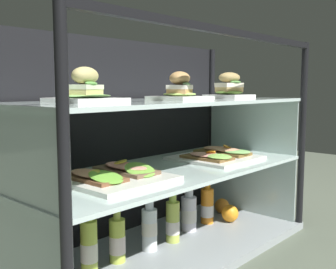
{
  "coord_description": "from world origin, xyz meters",
  "views": [
    {
      "loc": [
        -1.18,
        -1.07,
        0.68
      ],
      "look_at": [
        0.0,
        0.0,
        0.5
      ],
      "focal_mm": 43.38,
      "sensor_mm": 36.0,
      "label": 1
    }
  ],
  "objects_px": {
    "open_sandwich_tray_far_right": "(217,155)",
    "juice_bottle_tucked_behind": "(52,261)",
    "juice_bottle_front_left_end": "(189,212)",
    "open_sandwich_tray_near_right_corner": "(115,175)",
    "plated_roll_sandwich_near_left_corner": "(180,90)",
    "plated_roll_sandwich_far_left": "(229,89)",
    "juice_bottle_near_post": "(207,206)",
    "juice_bottle_back_center": "(117,240)",
    "juice_bottle_back_right": "(89,247)",
    "plated_roll_sandwich_right_of_center": "(86,90)",
    "orange_fruit_near_left_post": "(230,213)",
    "juice_bottle_front_right_end": "(149,227)",
    "juice_bottle_front_fourth": "(173,221)",
    "orange_fruit_beside_bottles": "(222,206)"
  },
  "relations": [
    {
      "from": "juice_bottle_front_fourth",
      "to": "orange_fruit_near_left_post",
      "type": "bearing_deg",
      "value": -5.54
    },
    {
      "from": "juice_bottle_front_right_end",
      "to": "juice_bottle_near_post",
      "type": "xyz_separation_m",
      "value": [
        0.42,
        0.03,
        -0.01
      ]
    },
    {
      "from": "plated_roll_sandwich_right_of_center",
      "to": "open_sandwich_tray_near_right_corner",
      "type": "bearing_deg",
      "value": -20.3
    },
    {
      "from": "juice_bottle_front_right_end",
      "to": "orange_fruit_beside_bottles",
      "type": "xyz_separation_m",
      "value": [
        0.59,
        0.06,
        -0.06
      ]
    },
    {
      "from": "plated_roll_sandwich_right_of_center",
      "to": "juice_bottle_front_fourth",
      "type": "relative_size",
      "value": 0.89
    },
    {
      "from": "plated_roll_sandwich_right_of_center",
      "to": "juice_bottle_back_right",
      "type": "bearing_deg",
      "value": 55.08
    },
    {
      "from": "plated_roll_sandwich_right_of_center",
      "to": "juice_bottle_tucked_behind",
      "type": "distance_m",
      "value": 0.56
    },
    {
      "from": "juice_bottle_tucked_behind",
      "to": "juice_bottle_near_post",
      "type": "distance_m",
      "value": 0.85
    },
    {
      "from": "juice_bottle_back_center",
      "to": "orange_fruit_near_left_post",
      "type": "distance_m",
      "value": 0.67
    },
    {
      "from": "open_sandwich_tray_far_right",
      "to": "juice_bottle_tucked_behind",
      "type": "height_order",
      "value": "open_sandwich_tray_far_right"
    },
    {
      "from": "open_sandwich_tray_far_right",
      "to": "juice_bottle_back_right",
      "type": "bearing_deg",
      "value": 174.38
    },
    {
      "from": "open_sandwich_tray_near_right_corner",
      "to": "juice_bottle_front_right_end",
      "type": "height_order",
      "value": "open_sandwich_tray_near_right_corner"
    },
    {
      "from": "plated_roll_sandwich_right_of_center",
      "to": "plated_roll_sandwich_far_left",
      "type": "distance_m",
      "value": 0.77
    },
    {
      "from": "juice_bottle_front_left_end",
      "to": "juice_bottle_near_post",
      "type": "relative_size",
      "value": 0.98
    },
    {
      "from": "plated_roll_sandwich_right_of_center",
      "to": "plated_roll_sandwich_near_left_corner",
      "type": "bearing_deg",
      "value": -12.63
    },
    {
      "from": "juice_bottle_near_post",
      "to": "juice_bottle_back_center",
      "type": "bearing_deg",
      "value": -178.47
    },
    {
      "from": "plated_roll_sandwich_far_left",
      "to": "juice_bottle_front_right_end",
      "type": "distance_m",
      "value": 0.72
    },
    {
      "from": "plated_roll_sandwich_near_left_corner",
      "to": "plated_roll_sandwich_far_left",
      "type": "height_order",
      "value": "plated_roll_sandwich_far_left"
    },
    {
      "from": "orange_fruit_beside_bottles",
      "to": "juice_bottle_tucked_behind",
      "type": "bearing_deg",
      "value": -177.09
    },
    {
      "from": "open_sandwich_tray_near_right_corner",
      "to": "open_sandwich_tray_far_right",
      "type": "xyz_separation_m",
      "value": [
        0.59,
        -0.01,
        -0.0
      ]
    },
    {
      "from": "juice_bottle_front_fourth",
      "to": "juice_bottle_near_post",
      "type": "height_order",
      "value": "juice_bottle_front_fourth"
    },
    {
      "from": "orange_fruit_near_left_post",
      "to": "juice_bottle_front_right_end",
      "type": "bearing_deg",
      "value": 174.98
    },
    {
      "from": "juice_bottle_front_right_end",
      "to": "plated_roll_sandwich_right_of_center",
      "type": "bearing_deg",
      "value": -178.46
    },
    {
      "from": "open_sandwich_tray_far_right",
      "to": "orange_fruit_near_left_post",
      "type": "distance_m",
      "value": 0.33
    },
    {
      "from": "juice_bottle_back_right",
      "to": "juice_bottle_front_fourth",
      "type": "distance_m",
      "value": 0.42
    },
    {
      "from": "open_sandwich_tray_near_right_corner",
      "to": "juice_bottle_near_post",
      "type": "height_order",
      "value": "open_sandwich_tray_near_right_corner"
    },
    {
      "from": "plated_roll_sandwich_near_left_corner",
      "to": "juice_bottle_near_post",
      "type": "bearing_deg",
      "value": 19.25
    },
    {
      "from": "juice_bottle_tucked_behind",
      "to": "juice_bottle_front_fourth",
      "type": "xyz_separation_m",
      "value": [
        0.56,
        -0.02,
        -0.0
      ]
    },
    {
      "from": "plated_roll_sandwich_far_left",
      "to": "juice_bottle_near_post",
      "type": "relative_size",
      "value": 0.8
    },
    {
      "from": "open_sandwich_tray_near_right_corner",
      "to": "juice_bottle_front_right_end",
      "type": "relative_size",
      "value": 1.51
    },
    {
      "from": "open_sandwich_tray_near_right_corner",
      "to": "orange_fruit_near_left_post",
      "type": "relative_size",
      "value": 4.12
    },
    {
      "from": "juice_bottle_back_right",
      "to": "orange_fruit_beside_bottles",
      "type": "height_order",
      "value": "juice_bottle_back_right"
    },
    {
      "from": "juice_bottle_back_center",
      "to": "orange_fruit_beside_bottles",
      "type": "xyz_separation_m",
      "value": [
        0.75,
        0.05,
        -0.05
      ]
    },
    {
      "from": "plated_roll_sandwich_far_left",
      "to": "juice_bottle_front_left_end",
      "type": "distance_m",
      "value": 0.59
    },
    {
      "from": "juice_bottle_tucked_behind",
      "to": "juice_bottle_front_right_end",
      "type": "distance_m",
      "value": 0.43
    },
    {
      "from": "plated_roll_sandwich_far_left",
      "to": "orange_fruit_near_left_post",
      "type": "distance_m",
      "value": 0.6
    },
    {
      "from": "juice_bottle_front_left_end",
      "to": "open_sandwich_tray_near_right_corner",
      "type": "bearing_deg",
      "value": -172.07
    },
    {
      "from": "plated_roll_sandwich_far_left",
      "to": "open_sandwich_tray_far_right",
      "type": "bearing_deg",
      "value": 179.73
    },
    {
      "from": "plated_roll_sandwich_right_of_center",
      "to": "juice_bottle_tucked_behind",
      "type": "xyz_separation_m",
      "value": [
        -0.13,
        0.02,
        -0.54
      ]
    },
    {
      "from": "open_sandwich_tray_near_right_corner",
      "to": "juice_bottle_back_center",
      "type": "relative_size",
      "value": 1.51
    },
    {
      "from": "juice_bottle_back_right",
      "to": "orange_fruit_beside_bottles",
      "type": "xyz_separation_m",
      "value": [
        0.88,
        0.05,
        -0.06
      ]
    },
    {
      "from": "open_sandwich_tray_far_right",
      "to": "juice_bottle_front_fourth",
      "type": "height_order",
      "value": "open_sandwich_tray_far_right"
    },
    {
      "from": "juice_bottle_front_right_end",
      "to": "orange_fruit_near_left_post",
      "type": "relative_size",
      "value": 2.73
    },
    {
      "from": "plated_roll_sandwich_near_left_corner",
      "to": "juice_bottle_front_right_end",
      "type": "bearing_deg",
      "value": 129.51
    },
    {
      "from": "juice_bottle_back_center",
      "to": "juice_bottle_near_post",
      "type": "relative_size",
      "value": 1.03
    },
    {
      "from": "plated_roll_sandwich_right_of_center",
      "to": "juice_bottle_front_right_end",
      "type": "xyz_separation_m",
      "value": [
        0.3,
        0.01,
        -0.54
      ]
    },
    {
      "from": "open_sandwich_tray_far_right",
      "to": "juice_bottle_tucked_behind",
      "type": "relative_size",
      "value": 1.5
    },
    {
      "from": "plated_roll_sandwich_far_left",
      "to": "juice_bottle_tucked_behind",
      "type": "relative_size",
      "value": 0.78
    },
    {
      "from": "open_sandwich_tray_far_right",
      "to": "juice_bottle_front_left_end",
      "type": "xyz_separation_m",
      "value": [
        -0.1,
        0.08,
        -0.26
      ]
    },
    {
      "from": "plated_roll_sandwich_near_left_corner",
      "to": "juice_bottle_tucked_behind",
      "type": "xyz_separation_m",
      "value": [
        -0.51,
        0.1,
        -0.54
      ]
    }
  ]
}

